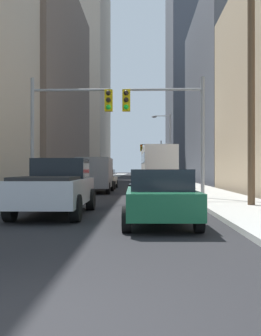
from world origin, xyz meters
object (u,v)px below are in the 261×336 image
Objects in this scene: sedan_red at (152,182)px; traffic_signal_near_right at (167,117)px; pickup_truck_silver at (56,187)px; sedan_beige at (104,179)px; sedan_black at (153,188)px; traffic_signal_far_right at (152,153)px; city_bus at (157,165)px; sedan_green at (160,197)px; traffic_signal_near_left at (67,118)px; cargo_van_grey at (96,173)px.

traffic_signal_near_right is at bearing -81.58° from sedan_red.
pickup_truck_silver is 19.03m from sedan_beige.
sedan_black is at bearing 44.86° from pickup_truck_silver.
sedan_beige is 32.18m from traffic_signal_far_right.
city_bus is 2.72× the size of sedan_black.
sedan_green is at bearing -91.83° from city_bus.
city_bus is at bearing 86.47° from sedan_red.
sedan_beige is at bearing 102.48° from sedan_black.
pickup_truck_silver is at bearing -82.91° from traffic_signal_near_left.
traffic_signal_near_right is at bearing -90.27° from city_bus.
sedan_green is 0.71× the size of traffic_signal_far_right.
sedan_beige is at bearing 99.26° from sedan_green.
pickup_truck_silver is at bearing -135.14° from sedan_black.
sedan_green is at bearing -80.74° from sedan_beige.
sedan_black is 0.71× the size of traffic_signal_near_left.
traffic_signal_near_right is at bearing -90.37° from traffic_signal_far_right.
sedan_black is 1.01× the size of sedan_red.
traffic_signal_far_right is (4.39, 50.71, 3.09)m from pickup_truck_silver.
sedan_green is 9.47m from traffic_signal_near_right.
traffic_signal_near_left is at bearing 115.15° from sedan_green.
traffic_signal_far_right reaches higher than sedan_red.
sedan_red is 40.10m from traffic_signal_far_right.
pickup_truck_silver is (-4.17, -22.59, -1.00)m from city_bus.
cargo_van_grey is 1.25× the size of sedan_red.
traffic_signal_near_right is (4.88, -0.00, -0.00)m from traffic_signal_near_left.
traffic_signal_near_right is (4.10, 6.33, 3.12)m from pickup_truck_silver.
city_bus is 17.13m from traffic_signal_near_left.
traffic_signal_far_right is (0.29, 44.38, -0.03)m from traffic_signal_near_right.
sedan_black is (3.33, 3.32, -0.16)m from pickup_truck_silver.
sedan_black is at bearing 90.34° from sedan_green.
sedan_green is at bearing -91.09° from traffic_signal_far_right.
sedan_green is at bearing -94.70° from traffic_signal_near_right.
sedan_black is at bearing -104.20° from traffic_signal_near_right.
traffic_signal_far_right is at bearing 88.73° from sedan_black.
cargo_van_grey is (-0.18, 13.23, 0.35)m from pickup_truck_silver.
sedan_beige is (-4.32, -3.57, -1.16)m from city_bus.
pickup_truck_silver is 1.28× the size of sedan_black.
cargo_van_grey is 8.57m from traffic_signal_near_right.
sedan_beige is 13.78m from traffic_signal_near_right.
cargo_van_grey is 0.88× the size of traffic_signal_near_right.
traffic_signal_near_right is at bearing 75.80° from sedan_black.
sedan_red is (3.62, -2.47, -0.52)m from cargo_van_grey.
sedan_red is at bearing 46.27° from traffic_signal_near_left.
traffic_signal_far_right is at bearing 83.35° from traffic_signal_near_left.
traffic_signal_near_left is (-4.16, 8.85, 3.28)m from sedan_green.
city_bus is 1.93× the size of traffic_signal_far_right.
sedan_green is 5.84m from sedan_black.
traffic_signal_far_right reaches higher than pickup_truck_silver.
sedan_green is at bearing -77.29° from cargo_van_grey.
sedan_red is (0.07, 13.27, 0.00)m from sedan_green.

